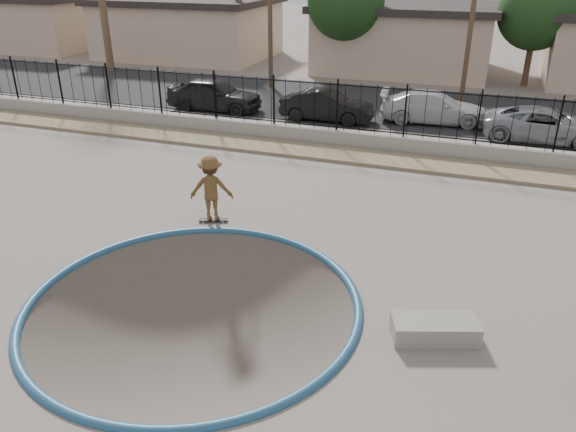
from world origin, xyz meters
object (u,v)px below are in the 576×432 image
(concrete_ledge, at_px, (435,329))
(skateboard, at_px, (213,220))
(skater, at_px, (211,191))
(car_d, at_px, (545,125))
(car_b, at_px, (327,106))
(car_c, at_px, (434,107))
(car_a, at_px, (214,94))

(concrete_ledge, bearing_deg, skateboard, 152.96)
(skater, relative_size, skateboard, 2.21)
(car_d, bearing_deg, car_b, 90.95)
(car_c, bearing_deg, skateboard, 153.50)
(skater, relative_size, car_a, 0.41)
(skateboard, xyz_separation_m, car_d, (8.83, 10.67, 0.61))
(car_c, bearing_deg, car_b, 100.57)
(car_b, distance_m, car_c, 4.53)
(car_b, height_order, car_d, car_b)
(concrete_ledge, distance_m, car_b, 15.14)
(concrete_ledge, distance_m, car_d, 14.10)
(concrete_ledge, height_order, car_a, car_a)
(car_a, bearing_deg, car_b, -91.35)
(skater, bearing_deg, car_a, -83.73)
(skateboard, bearing_deg, car_d, 29.76)
(concrete_ledge, relative_size, car_b, 0.41)
(skater, distance_m, car_b, 10.68)
(car_d, bearing_deg, car_a, 90.95)
(car_a, height_order, car_c, car_a)
(car_a, relative_size, car_b, 1.10)
(concrete_ledge, xyz_separation_m, car_b, (-6.08, 13.85, 0.49))
(car_a, bearing_deg, skateboard, -155.39)
(skater, height_order, car_a, skater)
(car_b, bearing_deg, car_a, 90.64)
(skateboard, height_order, car_d, car_d)
(concrete_ledge, bearing_deg, car_a, 129.52)
(skater, bearing_deg, car_c, -130.30)
(skater, height_order, concrete_ledge, skater)
(car_a, relative_size, car_d, 0.96)
(car_b, height_order, car_c, car_c)
(skateboard, xyz_separation_m, car_a, (-5.20, 10.67, 0.72))
(concrete_ledge, xyz_separation_m, car_a, (-11.43, 13.85, 0.57))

